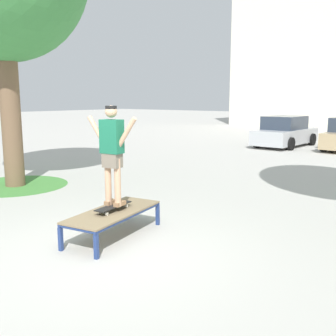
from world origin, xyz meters
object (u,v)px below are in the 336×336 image
Objects in this scene: skate_box at (113,213)px; skateboard at (113,206)px; car_silver at (285,132)px; skater at (112,149)px.

skate_box is 2.44× the size of skateboard.
car_silver reaches higher than skateboard.
skateboard is at bearing -80.82° from skater.
skater is (-0.00, 0.00, 0.99)m from skateboard.
skate_box is at bearing -79.68° from skater.
skateboard is 0.49× the size of skater.
car_silver is (-2.93, 14.42, 0.28)m from skate_box.
car_silver is at bearing 101.50° from skateboard.
skater is at bearing -78.50° from car_silver.
skater is at bearing 100.32° from skate_box.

